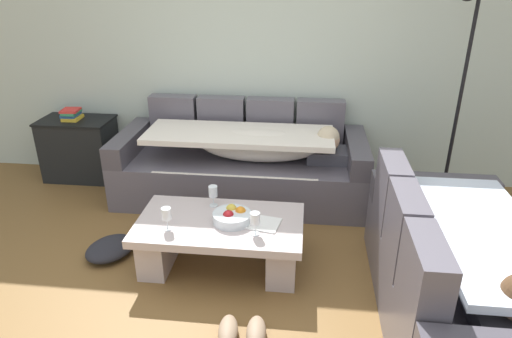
{
  "coord_description": "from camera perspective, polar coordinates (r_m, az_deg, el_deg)",
  "views": [
    {
      "loc": [
        0.6,
        -2.32,
        2.07
      ],
      "look_at": [
        0.22,
        1.04,
        0.55
      ],
      "focal_mm": 31.93,
      "sensor_mm": 36.0,
      "label": 1
    }
  ],
  "objects": [
    {
      "name": "fruit_bowl",
      "position": [
        3.28,
        -2.97,
        -5.92
      ],
      "size": [
        0.28,
        0.28,
        0.1
      ],
      "color": "silver",
      "rests_on": "coffee_table"
    },
    {
      "name": "back_wall",
      "position": [
        4.56,
        -1.2,
        15.16
      ],
      "size": [
        9.0,
        0.1,
        2.7
      ],
      "primitive_type": "cube",
      "color": "#B6C5B7",
      "rests_on": "ground_plane"
    },
    {
      "name": "wine_glass_near_right",
      "position": [
        3.09,
        -0.12,
        -6.35
      ],
      "size": [
        0.07,
        0.07,
        0.17
      ],
      "color": "silver",
      "rests_on": "coffee_table"
    },
    {
      "name": "ground_plane",
      "position": [
        3.16,
        -6.34,
        -16.81
      ],
      "size": [
        14.0,
        14.0,
        0.0
      ],
      "primitive_type": "plane",
      "color": "brown"
    },
    {
      "name": "couch_along_wall",
      "position": [
        4.34,
        -1.41,
        0.62
      ],
      "size": [
        2.32,
        0.92,
        0.88
      ],
      "color": "#59545E",
      "rests_on": "ground_plane"
    },
    {
      "name": "side_cabinet",
      "position": [
        5.08,
        -21.19,
        2.38
      ],
      "size": [
        0.72,
        0.44,
        0.64
      ],
      "color": "black",
      "rests_on": "ground_plane"
    },
    {
      "name": "wine_glass_far_back",
      "position": [
        3.46,
        -5.4,
        -2.92
      ],
      "size": [
        0.07,
        0.07,
        0.17
      ],
      "color": "silver",
      "rests_on": "coffee_table"
    },
    {
      "name": "book_stack_on_cabinet",
      "position": [
        4.97,
        -22.13,
        6.37
      ],
      "size": [
        0.18,
        0.22,
        0.11
      ],
      "color": "gold",
      "rests_on": "side_cabinet"
    },
    {
      "name": "wine_glass_near_left",
      "position": [
        3.21,
        -11.16,
        -5.64
      ],
      "size": [
        0.07,
        0.07,
        0.17
      ],
      "color": "silver",
      "rests_on": "coffee_table"
    },
    {
      "name": "open_magazine",
      "position": [
        3.27,
        0.47,
        -6.79
      ],
      "size": [
        0.31,
        0.26,
        0.01
      ],
      "primitive_type": "cube",
      "rotation": [
        0.0,
        0.0,
        -0.19
      ],
      "color": "white",
      "rests_on": "coffee_table"
    },
    {
      "name": "coffee_table",
      "position": [
        3.39,
        -4.49,
        -8.56
      ],
      "size": [
        1.2,
        0.68,
        0.38
      ],
      "color": "#BCADAB",
      "rests_on": "ground_plane"
    },
    {
      "name": "couch_near_window",
      "position": [
        3.09,
        24.07,
        -12.35
      ],
      "size": [
        0.92,
        1.84,
        0.88
      ],
      "rotation": [
        0.0,
        0.0,
        1.57
      ],
      "color": "#59545E",
      "rests_on": "ground_plane"
    },
    {
      "name": "crumpled_garment",
      "position": [
        3.75,
        -17.78,
        -9.46
      ],
      "size": [
        0.47,
        0.5,
        0.12
      ],
      "primitive_type": "ellipsoid",
      "rotation": [
        0.0,
        0.0,
        1.1
      ],
      "color": "#232328",
      "rests_on": "ground_plane"
    },
    {
      "name": "pair_of_shoes",
      "position": [
        2.92,
        -1.75,
        -19.71
      ],
      "size": [
        0.31,
        0.29,
        0.09
      ],
      "color": "#8C7259",
      "rests_on": "ground_plane"
    },
    {
      "name": "floor_lamp",
      "position": [
        4.23,
        23.88,
        9.17
      ],
      "size": [
        0.33,
        0.31,
        1.95
      ],
      "color": "black",
      "rests_on": "ground_plane"
    }
  ]
}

